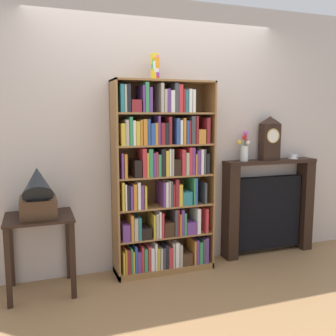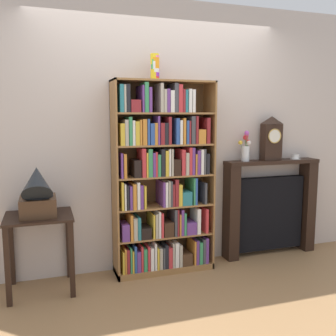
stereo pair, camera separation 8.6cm
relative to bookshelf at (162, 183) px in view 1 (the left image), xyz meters
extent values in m
cube|color=#997047|center=(0.02, -0.11, -0.91)|extent=(7.84, 6.40, 0.02)
cube|color=beige|center=(0.06, 0.20, 0.45)|extent=(4.84, 0.08, 2.69)
cube|color=olive|center=(-0.47, 0.01, 0.05)|extent=(0.02, 0.31, 1.89)
cube|color=olive|center=(0.50, 0.01, 0.05)|extent=(0.02, 0.31, 1.89)
cube|color=brown|center=(0.02, 0.16, 0.05)|extent=(0.99, 0.01, 1.89)
cube|color=olive|center=(0.02, 0.01, 0.98)|extent=(0.99, 0.31, 0.02)
cube|color=olive|center=(0.02, 0.01, -0.87)|extent=(0.99, 0.31, 0.06)
cube|color=gold|center=(-0.42, -0.02, -0.73)|extent=(0.02, 0.23, 0.21)
cube|color=orange|center=(-0.40, -0.03, -0.71)|extent=(0.02, 0.21, 0.24)
cube|color=maroon|center=(-0.38, 0.00, -0.72)|extent=(0.03, 0.26, 0.23)
cube|color=#388E56|center=(-0.35, -0.03, -0.71)|extent=(0.02, 0.21, 0.25)
cube|color=gold|center=(-0.33, -0.02, -0.73)|extent=(0.02, 0.24, 0.22)
cube|color=#2D519E|center=(-0.31, -0.01, -0.71)|extent=(0.02, 0.26, 0.26)
cube|color=#663884|center=(-0.27, -0.01, -0.73)|extent=(0.04, 0.24, 0.20)
cube|color=#C63338|center=(-0.24, 0.00, -0.71)|extent=(0.02, 0.26, 0.25)
cube|color=#388E56|center=(-0.21, -0.01, -0.72)|extent=(0.03, 0.26, 0.22)
cube|color=#C63338|center=(-0.18, -0.03, -0.71)|extent=(0.02, 0.22, 0.24)
cube|color=white|center=(-0.14, -0.03, -0.72)|extent=(0.03, 0.22, 0.22)
cube|color=white|center=(-0.11, -0.01, -0.70)|extent=(0.02, 0.25, 0.27)
cube|color=gold|center=(-0.08, -0.01, -0.73)|extent=(0.02, 0.25, 0.21)
cube|color=#B2A893|center=(-0.05, -0.03, -0.73)|extent=(0.03, 0.21, 0.21)
cube|color=#424247|center=(-0.02, -0.02, -0.73)|extent=(0.02, 0.23, 0.21)
cube|color=black|center=(0.01, -0.01, -0.72)|extent=(0.03, 0.25, 0.24)
cube|color=#C63338|center=(0.04, -0.02, -0.73)|extent=(0.04, 0.22, 0.21)
cube|color=#B2A893|center=(0.08, -0.02, -0.71)|extent=(0.02, 0.24, 0.25)
cube|color=white|center=(0.11, 0.00, -0.71)|extent=(0.04, 0.26, 0.25)
cube|color=#B2A893|center=(0.15, -0.03, -0.72)|extent=(0.03, 0.21, 0.22)
cube|color=#472D1C|center=(0.22, -0.03, -0.77)|extent=(0.11, 0.21, 0.12)
cube|color=orange|center=(0.31, -0.02, -0.71)|extent=(0.02, 0.23, 0.24)
cube|color=#663884|center=(0.33, -0.01, -0.71)|extent=(0.03, 0.26, 0.25)
cube|color=#388E56|center=(0.37, -0.02, -0.72)|extent=(0.04, 0.22, 0.23)
cube|color=#424247|center=(0.41, -0.03, -0.71)|extent=(0.03, 0.21, 0.25)
cube|color=#663884|center=(0.44, -0.01, -0.70)|extent=(0.03, 0.24, 0.26)
cube|color=olive|center=(0.02, 0.01, -0.52)|extent=(0.95, 0.29, 0.02)
cube|color=#663884|center=(-0.40, -0.04, -0.43)|extent=(0.07, 0.20, 0.16)
cube|color=orange|center=(-0.34, -0.01, -0.39)|extent=(0.03, 0.25, 0.25)
cube|color=#B2A893|center=(-0.30, -0.02, -0.41)|extent=(0.04, 0.22, 0.21)
cube|color=teal|center=(-0.27, -0.03, -0.41)|extent=(0.03, 0.22, 0.22)
cube|color=black|center=(-0.20, -0.03, -0.46)|extent=(0.10, 0.21, 0.11)
cube|color=gold|center=(-0.12, -0.01, -0.40)|extent=(0.02, 0.25, 0.23)
cube|color=#B2A893|center=(-0.09, -0.01, -0.40)|extent=(0.03, 0.25, 0.24)
cube|color=white|center=(-0.06, -0.03, -0.39)|extent=(0.02, 0.21, 0.26)
cube|color=#C63338|center=(-0.04, -0.03, -0.39)|extent=(0.02, 0.22, 0.24)
cube|color=#382316|center=(0.03, -0.02, -0.44)|extent=(0.10, 0.23, 0.14)
cube|color=#424247|center=(0.10, -0.01, -0.38)|extent=(0.02, 0.25, 0.27)
cube|color=maroon|center=(0.12, -0.01, -0.38)|extent=(0.02, 0.26, 0.27)
cube|color=orange|center=(0.15, -0.02, -0.41)|extent=(0.02, 0.23, 0.22)
cube|color=#663884|center=(0.17, -0.01, -0.39)|extent=(0.03, 0.24, 0.26)
cube|color=#388E56|center=(0.20, -0.01, -0.40)|extent=(0.02, 0.25, 0.22)
cube|color=#663884|center=(0.27, -0.02, -0.45)|extent=(0.10, 0.23, 0.12)
cube|color=white|center=(0.34, -0.02, -0.39)|extent=(0.04, 0.22, 0.26)
cube|color=#C63338|center=(0.43, -0.03, -0.39)|extent=(0.03, 0.22, 0.25)
cube|color=olive|center=(0.02, 0.01, -0.22)|extent=(0.95, 0.29, 0.02)
cube|color=gold|center=(-0.42, 0.00, -0.08)|extent=(0.02, 0.26, 0.27)
cube|color=white|center=(-0.40, -0.03, -0.09)|extent=(0.02, 0.21, 0.25)
cube|color=black|center=(-0.37, -0.02, -0.10)|extent=(0.02, 0.23, 0.23)
cube|color=#663884|center=(-0.34, -0.02, -0.10)|extent=(0.02, 0.23, 0.22)
cube|color=orange|center=(-0.31, -0.02, -0.09)|extent=(0.03, 0.22, 0.24)
cube|color=white|center=(-0.27, -0.03, -0.09)|extent=(0.03, 0.20, 0.26)
cube|color=#663884|center=(-0.24, -0.01, -0.10)|extent=(0.03, 0.25, 0.23)
cube|color=gold|center=(-0.21, -0.03, -0.10)|extent=(0.02, 0.22, 0.22)
cube|color=#663884|center=(-0.02, 0.00, -0.09)|extent=(0.02, 0.26, 0.24)
cube|color=white|center=(0.01, -0.03, -0.09)|extent=(0.02, 0.20, 0.24)
cube|color=#B2A893|center=(0.03, -0.01, -0.09)|extent=(0.02, 0.24, 0.25)
cube|color=#424247|center=(0.05, -0.01, -0.09)|extent=(0.02, 0.24, 0.25)
cube|color=maroon|center=(0.08, 0.00, -0.10)|extent=(0.02, 0.26, 0.22)
cube|color=maroon|center=(0.11, -0.01, -0.08)|extent=(0.03, 0.25, 0.26)
cube|color=gold|center=(0.15, -0.03, -0.11)|extent=(0.04, 0.20, 0.21)
cube|color=teal|center=(0.22, -0.04, -0.15)|extent=(0.10, 0.19, 0.13)
cube|color=#388E56|center=(0.29, 0.00, -0.08)|extent=(0.02, 0.26, 0.27)
cube|color=#2D519E|center=(0.31, -0.03, -0.08)|extent=(0.02, 0.21, 0.27)
cube|color=#424247|center=(0.41, -0.02, -0.11)|extent=(0.02, 0.23, 0.21)
cube|color=olive|center=(0.02, 0.01, 0.08)|extent=(0.95, 0.29, 0.02)
cube|color=#663884|center=(-0.42, -0.03, 0.20)|extent=(0.02, 0.20, 0.23)
cube|color=orange|center=(-0.39, -0.03, 0.20)|extent=(0.03, 0.21, 0.23)
cube|color=black|center=(-0.28, -0.03, 0.17)|extent=(0.07, 0.21, 0.16)
cube|color=#C63338|center=(-0.22, -0.02, 0.22)|extent=(0.04, 0.23, 0.27)
cube|color=gold|center=(-0.18, -0.01, 0.20)|extent=(0.02, 0.25, 0.23)
cube|color=#388E56|center=(-0.15, 0.00, 0.22)|extent=(0.04, 0.26, 0.26)
cube|color=#663884|center=(-0.12, 0.00, 0.20)|extent=(0.02, 0.26, 0.23)
cube|color=#C63338|center=(-0.09, -0.03, 0.20)|extent=(0.02, 0.21, 0.23)
cube|color=#388E56|center=(-0.07, -0.02, 0.19)|extent=(0.03, 0.23, 0.21)
cube|color=black|center=(-0.03, -0.02, 0.22)|extent=(0.04, 0.23, 0.26)
cube|color=gold|center=(0.01, -0.03, 0.21)|extent=(0.03, 0.21, 0.24)
cube|color=white|center=(0.04, -0.01, 0.22)|extent=(0.02, 0.26, 0.26)
cube|color=#B2A893|center=(0.06, -0.01, 0.22)|extent=(0.02, 0.25, 0.26)
cube|color=black|center=(0.11, -0.02, 0.17)|extent=(0.07, 0.23, 0.16)
cube|color=#C63338|center=(0.18, -0.03, 0.21)|extent=(0.04, 0.21, 0.25)
cube|color=#B2A893|center=(0.22, -0.03, 0.20)|extent=(0.03, 0.22, 0.22)
cube|color=#C63338|center=(0.25, -0.01, 0.22)|extent=(0.03, 0.25, 0.27)
cube|color=#663884|center=(0.28, -0.01, 0.22)|extent=(0.03, 0.25, 0.27)
cube|color=orange|center=(0.31, -0.02, 0.19)|extent=(0.02, 0.23, 0.20)
cube|color=#663884|center=(0.33, -0.01, 0.21)|extent=(0.03, 0.26, 0.24)
cube|color=white|center=(0.37, -0.01, 0.21)|extent=(0.03, 0.25, 0.25)
cube|color=#424247|center=(0.40, -0.01, 0.21)|extent=(0.02, 0.25, 0.25)
cube|color=black|center=(0.43, -0.03, 0.19)|extent=(0.03, 0.22, 0.20)
cube|color=olive|center=(0.02, 0.01, 0.38)|extent=(0.95, 0.29, 0.02)
cube|color=gold|center=(-0.41, -0.02, 0.49)|extent=(0.04, 0.23, 0.20)
cube|color=#B2A893|center=(-0.37, -0.02, 0.51)|extent=(0.03, 0.24, 0.24)
cube|color=#388E56|center=(-0.34, -0.01, 0.52)|extent=(0.03, 0.24, 0.26)
cube|color=white|center=(-0.31, -0.03, 0.50)|extent=(0.02, 0.20, 0.23)
cube|color=gold|center=(-0.27, 0.00, 0.50)|extent=(0.04, 0.26, 0.22)
cube|color=orange|center=(-0.24, 0.00, 0.51)|extent=(0.02, 0.27, 0.23)
cube|color=orange|center=(-0.21, -0.01, 0.51)|extent=(0.04, 0.26, 0.24)
cube|color=#2D519E|center=(-0.17, -0.03, 0.51)|extent=(0.02, 0.22, 0.24)
cube|color=#2D519E|center=(-0.13, -0.02, 0.49)|extent=(0.04, 0.24, 0.20)
cube|color=orange|center=(-0.10, -0.01, 0.49)|extent=(0.03, 0.25, 0.20)
cube|color=#663884|center=(-0.07, -0.03, 0.52)|extent=(0.02, 0.21, 0.27)
cube|color=maroon|center=(-0.03, -0.01, 0.49)|extent=(0.04, 0.25, 0.20)
cube|color=black|center=(0.00, -0.01, 0.49)|extent=(0.03, 0.26, 0.20)
cube|color=maroon|center=(0.04, -0.02, 0.52)|extent=(0.03, 0.24, 0.26)
cube|color=#2D519E|center=(0.12, -0.01, 0.51)|extent=(0.03, 0.24, 0.25)
cube|color=white|center=(0.15, -0.02, 0.50)|extent=(0.03, 0.24, 0.23)
cube|color=orange|center=(0.18, -0.03, 0.51)|extent=(0.03, 0.20, 0.25)
cube|color=#2D519E|center=(0.22, -0.01, 0.50)|extent=(0.02, 0.25, 0.23)
cube|color=maroon|center=(0.24, -0.01, 0.50)|extent=(0.02, 0.25, 0.22)
cube|color=#424247|center=(0.27, -0.03, 0.52)|extent=(0.04, 0.21, 0.27)
cube|color=maroon|center=(0.31, -0.01, 0.52)|extent=(0.02, 0.25, 0.27)
cube|color=orange|center=(0.37, -0.02, 0.46)|extent=(0.08, 0.23, 0.14)
cube|color=maroon|center=(0.43, 0.00, 0.51)|extent=(0.03, 0.26, 0.25)
cube|color=olive|center=(0.02, 0.01, 0.68)|extent=(0.95, 0.29, 0.02)
cube|color=teal|center=(-0.41, -0.01, 0.81)|extent=(0.04, 0.25, 0.25)
cube|color=#B2A893|center=(-0.38, -0.02, 0.81)|extent=(0.02, 0.23, 0.25)
cube|color=black|center=(-0.36, 0.00, 0.82)|extent=(0.03, 0.27, 0.25)
cube|color=maroon|center=(-0.29, -0.04, 0.75)|extent=(0.09, 0.19, 0.11)
cube|color=#663884|center=(-0.22, 0.00, 0.81)|extent=(0.02, 0.26, 0.24)
cube|color=#388E56|center=(-0.19, -0.03, 0.83)|extent=(0.04, 0.22, 0.27)
cube|color=#663884|center=(-0.15, -0.03, 0.80)|extent=(0.03, 0.21, 0.23)
cube|color=#B2A893|center=(-0.04, -0.03, 0.82)|extent=(0.03, 0.22, 0.27)
cube|color=#B2A893|center=(-0.01, -0.03, 0.80)|extent=(0.03, 0.21, 0.21)
cube|color=#663884|center=(0.02, -0.01, 0.80)|extent=(0.03, 0.25, 0.22)
cube|color=white|center=(0.06, -0.01, 0.79)|extent=(0.04, 0.24, 0.20)
cube|color=#424247|center=(0.10, -0.01, 0.83)|extent=(0.04, 0.24, 0.27)
cube|color=#C63338|center=(0.14, -0.02, 0.82)|extent=(0.04, 0.23, 0.26)
cube|color=maroon|center=(0.18, -0.03, 0.80)|extent=(0.02, 0.22, 0.22)
cube|color=teal|center=(0.20, -0.03, 0.80)|extent=(0.03, 0.21, 0.21)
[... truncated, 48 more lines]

